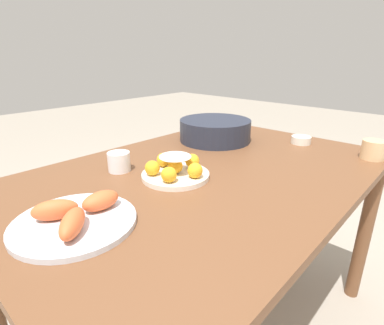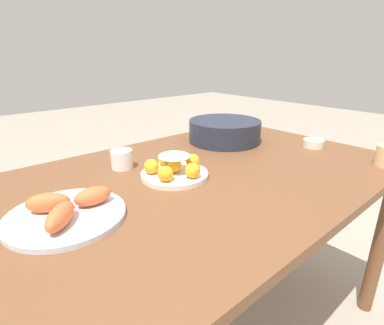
{
  "view_description": "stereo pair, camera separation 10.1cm",
  "coord_description": "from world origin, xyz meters",
  "px_view_note": "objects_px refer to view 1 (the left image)",
  "views": [
    {
      "loc": [
        -0.76,
        -0.63,
        1.13
      ],
      "look_at": [
        -0.06,
        0.02,
        0.78
      ],
      "focal_mm": 28.0,
      "sensor_mm": 36.0,
      "label": 1
    },
    {
      "loc": [
        -0.69,
        -0.7,
        1.13
      ],
      "look_at": [
        -0.06,
        0.02,
        0.78
      ],
      "focal_mm": 28.0,
      "sensor_mm": 36.0,
      "label": 2
    }
  ],
  "objects_px": {
    "cup_near": "(373,150)",
    "cup_far": "(119,162)",
    "cake_plate": "(175,170)",
    "dining_table": "(207,193)",
    "sauce_bowl": "(301,140)",
    "seafood_platter": "(75,218)",
    "serving_bowl": "(215,130)"
  },
  "relations": [
    {
      "from": "cup_near",
      "to": "cup_far",
      "type": "xyz_separation_m",
      "value": [
        -0.74,
        0.62,
        -0.0
      ]
    },
    {
      "from": "cup_far",
      "to": "cake_plate",
      "type": "bearing_deg",
      "value": -64.81
    },
    {
      "from": "cup_near",
      "to": "cup_far",
      "type": "distance_m",
      "value": 0.96
    },
    {
      "from": "cake_plate",
      "to": "cup_far",
      "type": "xyz_separation_m",
      "value": [
        -0.09,
        0.19,
        0.0
      ]
    },
    {
      "from": "serving_bowl",
      "to": "cake_plate",
      "type": "bearing_deg",
      "value": -157.33
    },
    {
      "from": "cake_plate",
      "to": "serving_bowl",
      "type": "distance_m",
      "value": 0.48
    },
    {
      "from": "serving_bowl",
      "to": "seafood_platter",
      "type": "bearing_deg",
      "value": -164.88
    },
    {
      "from": "cake_plate",
      "to": "serving_bowl",
      "type": "height_order",
      "value": "serving_bowl"
    },
    {
      "from": "serving_bowl",
      "to": "cup_far",
      "type": "bearing_deg",
      "value": 179.53
    },
    {
      "from": "dining_table",
      "to": "serving_bowl",
      "type": "height_order",
      "value": "serving_bowl"
    },
    {
      "from": "sauce_bowl",
      "to": "cup_near",
      "type": "xyz_separation_m",
      "value": [
        -0.02,
        -0.29,
        0.02
      ]
    },
    {
      "from": "dining_table",
      "to": "cup_far",
      "type": "distance_m",
      "value": 0.33
    },
    {
      "from": "dining_table",
      "to": "serving_bowl",
      "type": "relative_size",
      "value": 4.23
    },
    {
      "from": "cup_far",
      "to": "sauce_bowl",
      "type": "bearing_deg",
      "value": -23.07
    },
    {
      "from": "serving_bowl",
      "to": "cup_far",
      "type": "relative_size",
      "value": 4.26
    },
    {
      "from": "dining_table",
      "to": "seafood_platter",
      "type": "distance_m",
      "value": 0.5
    },
    {
      "from": "dining_table",
      "to": "sauce_bowl",
      "type": "distance_m",
      "value": 0.56
    },
    {
      "from": "serving_bowl",
      "to": "sauce_bowl",
      "type": "height_order",
      "value": "serving_bowl"
    },
    {
      "from": "sauce_bowl",
      "to": "cup_near",
      "type": "height_order",
      "value": "cup_near"
    },
    {
      "from": "seafood_platter",
      "to": "cup_far",
      "type": "bearing_deg",
      "value": 38.73
    },
    {
      "from": "cup_far",
      "to": "serving_bowl",
      "type": "bearing_deg",
      "value": -0.47
    },
    {
      "from": "serving_bowl",
      "to": "cup_near",
      "type": "xyz_separation_m",
      "value": [
        0.21,
        -0.61,
        -0.02
      ]
    },
    {
      "from": "cake_plate",
      "to": "cup_far",
      "type": "distance_m",
      "value": 0.21
    },
    {
      "from": "dining_table",
      "to": "cup_near",
      "type": "distance_m",
      "value": 0.67
    },
    {
      "from": "serving_bowl",
      "to": "cup_near",
      "type": "height_order",
      "value": "serving_bowl"
    },
    {
      "from": "cup_near",
      "to": "cake_plate",
      "type": "bearing_deg",
      "value": 146.68
    },
    {
      "from": "serving_bowl",
      "to": "sauce_bowl",
      "type": "bearing_deg",
      "value": -54.28
    },
    {
      "from": "dining_table",
      "to": "serving_bowl",
      "type": "bearing_deg",
      "value": 34.61
    },
    {
      "from": "sauce_bowl",
      "to": "cup_near",
      "type": "bearing_deg",
      "value": -93.16
    },
    {
      "from": "serving_bowl",
      "to": "cup_far",
      "type": "distance_m",
      "value": 0.53
    },
    {
      "from": "dining_table",
      "to": "seafood_platter",
      "type": "height_order",
      "value": "seafood_platter"
    },
    {
      "from": "cake_plate",
      "to": "cup_far",
      "type": "bearing_deg",
      "value": 115.19
    }
  ]
}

